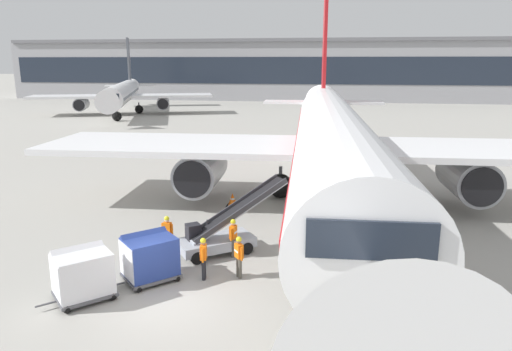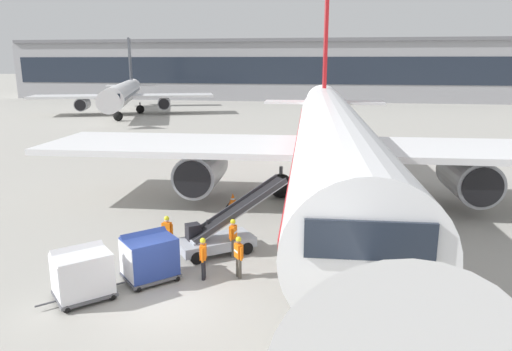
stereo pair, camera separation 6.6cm
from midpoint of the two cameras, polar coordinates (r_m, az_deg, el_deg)
ground_plane at (r=17.92m, az=-10.71°, el=-14.90°), size 600.00×600.00×0.00m
parked_airplane at (r=28.57m, az=9.18°, el=4.30°), size 35.09×45.61×15.35m
belt_loader at (r=21.63m, az=-4.22°, el=-6.97°), size 4.93×4.09×3.24m
baggage_cart_lead at (r=19.36m, az=-12.68°, el=-9.48°), size 2.55×2.54×1.91m
baggage_cart_second at (r=18.61m, az=-20.14°, el=-10.99°), size 2.55×2.54×1.91m
ground_crew_by_loader at (r=21.09m, az=-2.69°, el=-7.21°), size 0.31×0.56×1.74m
ground_crew_by_carts at (r=19.07m, az=-6.29°, el=-9.60°), size 0.30×0.57×1.74m
ground_crew_marshaller at (r=21.84m, az=-10.57°, el=-6.68°), size 0.57×0.30×1.74m
ground_crew_wingwalker at (r=19.10m, az=-2.01°, el=-9.48°), size 0.42×0.47×1.74m
safety_cone_engine_keepout at (r=28.50m, az=-2.74°, el=-2.93°), size 0.71×0.71×0.79m
apron_guidance_line_lead_in at (r=28.70m, az=9.59°, el=-3.79°), size 0.20×110.00×0.01m
terminal_building at (r=114.49m, az=0.74°, el=12.64°), size 114.62×20.71×13.34m
distant_airplane at (r=81.71m, az=-15.66°, el=9.51°), size 29.44×36.74×12.91m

